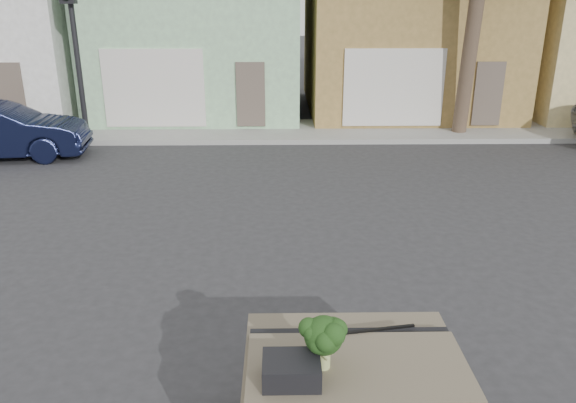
{
  "coord_description": "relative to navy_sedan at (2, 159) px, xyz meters",
  "views": [
    {
      "loc": [
        -0.68,
        -7.22,
        4.11
      ],
      "look_at": [
        -0.54,
        0.5,
        1.3
      ],
      "focal_mm": 35.0,
      "sensor_mm": 36.0,
      "label": 1
    }
  ],
  "objects": [
    {
      "name": "instrument_hump",
      "position": [
        7.6,
        -10.97,
        1.22
      ],
      "size": [
        0.48,
        0.38,
        0.2
      ],
      "primitive_type": "cube",
      "color": "black",
      "rests_on": "car_dashboard"
    },
    {
      "name": "wiper_arm",
      "position": [
        8.46,
        -10.24,
        1.13
      ],
      "size": [
        0.69,
        0.15,
        0.02
      ],
      "primitive_type": "cube",
      "rotation": [
        0.0,
        0.0,
        0.17
      ],
      "color": "black",
      "rests_on": "car_dashboard"
    },
    {
      "name": "townhouse_mint",
      "position": [
        4.68,
        6.88,
        3.77
      ],
      "size": [
        7.2,
        8.2,
        7.55
      ],
      "primitive_type": "cube",
      "color": "#97C798",
      "rests_on": "ground"
    },
    {
      "name": "navy_sedan",
      "position": [
        0.0,
        0.0,
        0.0
      ],
      "size": [
        4.74,
        2.14,
        1.51
      ],
      "primitive_type": "imported",
      "rotation": [
        0.0,
        0.0,
        1.69
      ],
      "color": "black",
      "rests_on": "ground"
    },
    {
      "name": "broccoli",
      "position": [
        7.88,
        -10.8,
        1.37
      ],
      "size": [
        0.56,
        0.56,
        0.49
      ],
      "primitive_type": "cube",
      "rotation": [
        0.0,
        0.0,
        0.99
      ],
      "color": "#173210",
      "rests_on": "car_dashboard"
    },
    {
      "name": "townhouse_tan",
      "position": [
        12.18,
        6.88,
        3.77
      ],
      "size": [
        7.2,
        8.2,
        7.55
      ],
      "primitive_type": "cube",
      "color": "olive",
      "rests_on": "ground"
    },
    {
      "name": "sidewalk",
      "position": [
        8.18,
        2.88,
        0.07
      ],
      "size": [
        40.0,
        3.0,
        0.15
      ],
      "primitive_type": "cube",
      "color": "gray",
      "rests_on": "ground"
    },
    {
      "name": "ground_plane",
      "position": [
        8.18,
        -7.62,
        0.0
      ],
      "size": [
        120.0,
        120.0,
        0.0
      ],
      "primitive_type": "plane",
      "color": "#303033",
      "rests_on": "ground"
    },
    {
      "name": "traffic_signal",
      "position": [
        1.68,
        1.88,
        2.55
      ],
      "size": [
        0.4,
        0.4,
        5.1
      ],
      "primitive_type": "cube",
      "color": "black",
      "rests_on": "ground"
    }
  ]
}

